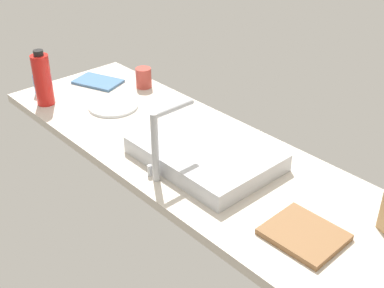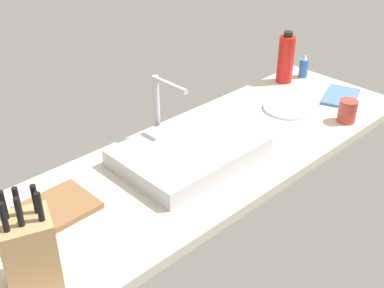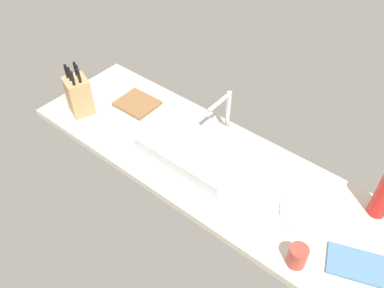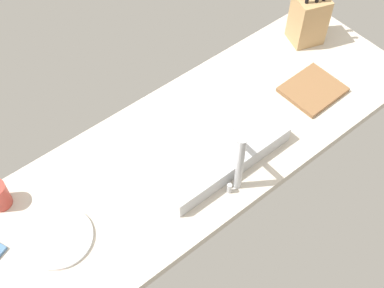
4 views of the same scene
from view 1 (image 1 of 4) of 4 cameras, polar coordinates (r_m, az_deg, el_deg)
countertop_slab at (r=182.65cm, az=0.47°, el=-1.40°), size 186.66×58.73×3.50cm
sink_basin at (r=175.06cm, az=1.51°, el=-1.08°), size 48.52×34.90×6.24cm
faucet at (r=160.64cm, az=-3.65°, el=0.74°), size 5.50×17.19×24.74cm
cutting_board at (r=147.44cm, az=12.64°, el=-10.02°), size 21.26×18.61×1.80cm
soap_bottle at (r=234.65cm, az=-17.10°, el=6.64°), size 4.34×4.34×11.57cm
water_bottle at (r=221.54cm, az=-16.67°, el=7.09°), size 7.49×7.49×24.11cm
dinner_plate at (r=216.23cm, az=-8.97°, el=4.33°), size 21.04×21.04×1.20cm
dish_towel at (r=240.85cm, az=-10.67°, el=7.00°), size 24.81×20.21×1.20cm
coffee_mug at (r=232.02cm, az=-5.54°, el=7.54°), size 7.21×7.21×9.19cm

